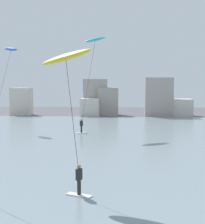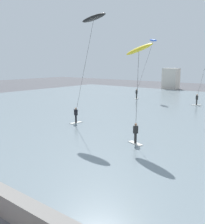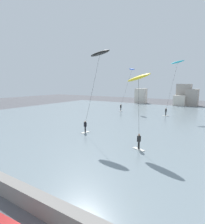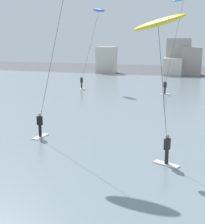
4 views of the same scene
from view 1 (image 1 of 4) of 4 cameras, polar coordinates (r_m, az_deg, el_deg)
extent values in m
cube|color=gray|center=(32.87, 2.41, -5.43)|extent=(84.00, 52.00, 0.10)
cube|color=beige|center=(64.11, -13.36, 1.72)|extent=(3.57, 2.83, 4.98)
cube|color=beige|center=(60.91, -2.03, 0.82)|extent=(3.26, 3.69, 3.15)
cube|color=#A89E93|center=(62.50, -1.20, 2.50)|extent=(4.27, 2.29, 6.57)
cube|color=#A89E93|center=(62.12, 0.97, 1.77)|extent=(3.54, 3.23, 5.02)
cube|color=#A89E93|center=(60.86, 9.36, 2.48)|extent=(4.84, 2.75, 6.81)
cube|color=beige|center=(62.16, 12.59, 0.74)|extent=(4.55, 3.38, 3.04)
cube|color=silver|center=(39.91, -3.53, -3.47)|extent=(1.32, 1.28, 0.06)
cylinder|color=black|center=(39.85, -3.54, -2.87)|extent=(0.20, 0.20, 0.78)
cube|color=black|center=(39.76, -3.54, -1.89)|extent=(0.39, 0.40, 0.60)
sphere|color=tan|center=(39.71, -3.54, -1.30)|extent=(0.20, 0.20, 0.20)
cylinder|color=#333333|center=(39.89, -2.38, 4.98)|extent=(1.56, 1.06, 9.60)
ellipsoid|color=#28B2C6|center=(40.62, -1.23, 11.98)|extent=(2.81, 2.77, 1.14)
cylinder|color=#333333|center=(44.05, -16.37, 4.25)|extent=(1.55, 2.60, 8.79)
ellipsoid|color=blue|center=(45.18, -15.02, 10.06)|extent=(2.64, 2.47, 0.73)
cube|color=silver|center=(18.35, -3.91, -13.65)|extent=(1.46, 0.93, 0.06)
cylinder|color=black|center=(18.22, -3.92, -12.40)|extent=(0.20, 0.20, 0.78)
cube|color=black|center=(18.02, -3.93, -10.31)|extent=(0.33, 0.40, 0.60)
sphere|color=#9E7051|center=(17.92, -3.94, -9.04)|extent=(0.20, 0.20, 0.20)
cylinder|color=#333333|center=(18.44, -5.07, -0.56)|extent=(1.00, 1.83, 6.06)
ellipsoid|color=yellow|center=(19.38, -6.12, 9.10)|extent=(3.31, 2.06, 1.33)
camera|label=2|loc=(7.87, 93.85, 2.29)|focal=42.43mm
camera|label=3|loc=(4.37, 97.64, 10.22)|focal=30.06mm
camera|label=4|loc=(1.49, -33.41, 27.56)|focal=51.62mm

